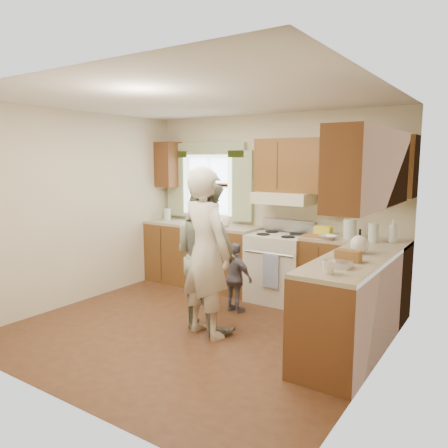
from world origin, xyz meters
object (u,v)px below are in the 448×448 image
Objects in this scene: woman_left at (205,253)px; stove at (279,266)px; woman_right at (206,255)px; child at (235,278)px.

stove is at bearing -83.35° from woman_left.
woman_left reaches higher than woman_right.
woman_left is 0.24m from woman_right.
woman_left is (-0.13, -1.49, 0.44)m from stove.
woman_left is at bearing 136.29° from woman_right.
stove is 0.59× the size of woman_left.
stove is 1.56m from woman_left.
woman_right is 1.91× the size of child.
woman_right reaches higher than child.
woman_right is at bearing -101.46° from stove.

